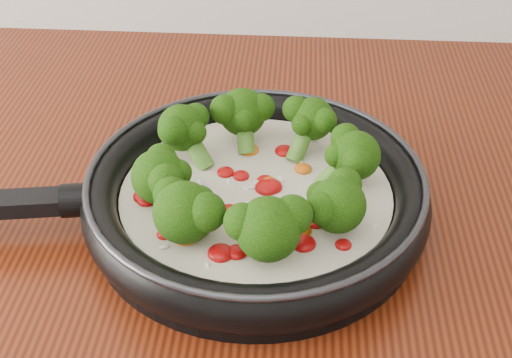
{
  "coord_description": "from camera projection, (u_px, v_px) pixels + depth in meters",
  "views": [
    {
      "loc": [
        0.17,
        0.52,
        1.35
      ],
      "look_at": [
        0.13,
        1.06,
        0.95
      ],
      "focal_mm": 48.36,
      "sensor_mm": 36.0,
      "label": 1
    }
  ],
  "objects": [
    {
      "name": "skillet",
      "position": [
        252.0,
        192.0,
        0.68
      ],
      "size": [
        0.55,
        0.39,
        0.1
      ],
      "color": "black",
      "rests_on": "counter"
    }
  ]
}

